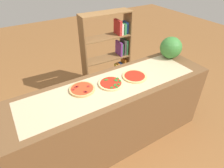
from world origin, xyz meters
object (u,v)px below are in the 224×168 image
object	(u,v)px
bookshelf	(112,59)
pizza_plain_2	(135,76)
pizza_pepperoni_0	(82,89)
watermelon	(171,48)
pizza_spinach_1	(111,83)

from	to	relation	value
bookshelf	pizza_plain_2	bearing A→B (deg)	-105.59
pizza_pepperoni_0	watermelon	bearing A→B (deg)	2.89
pizza_spinach_1	bookshelf	world-z (taller)	bookshelf
pizza_plain_2	watermelon	distance (m)	0.76
pizza_spinach_1	pizza_plain_2	xyz separation A→B (m)	(0.32, -0.02, -0.00)
bookshelf	watermelon	bearing A→B (deg)	-58.50
pizza_pepperoni_0	pizza_spinach_1	world-z (taller)	same
pizza_pepperoni_0	watermelon	distance (m)	1.39
bookshelf	pizza_spinach_1	bearing A→B (deg)	-122.48
pizza_spinach_1	bookshelf	size ratio (longest dim) A/B	0.19
pizza_spinach_1	bookshelf	bearing A→B (deg)	57.52
pizza_spinach_1	watermelon	distance (m)	1.07
pizza_spinach_1	watermelon	bearing A→B (deg)	7.59
pizza_pepperoni_0	bookshelf	size ratio (longest dim) A/B	0.19
pizza_spinach_1	watermelon	xyz separation A→B (m)	(1.06, 0.14, 0.14)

